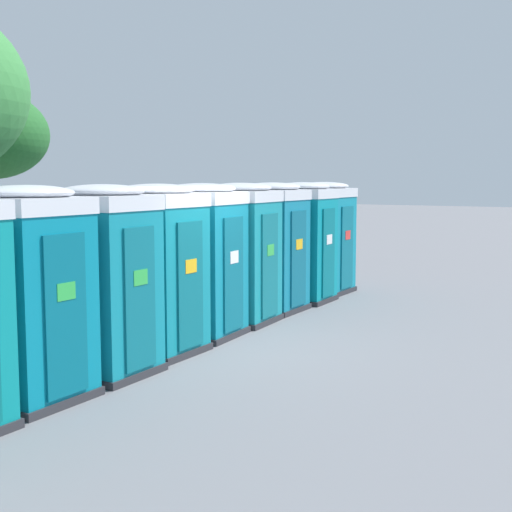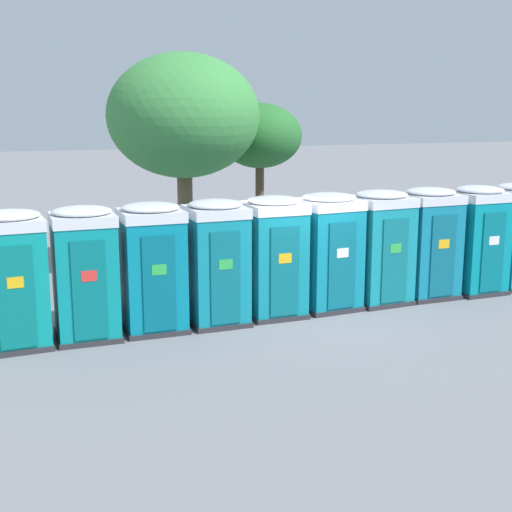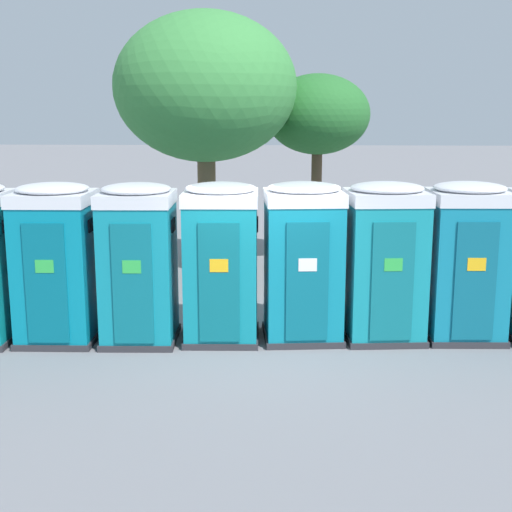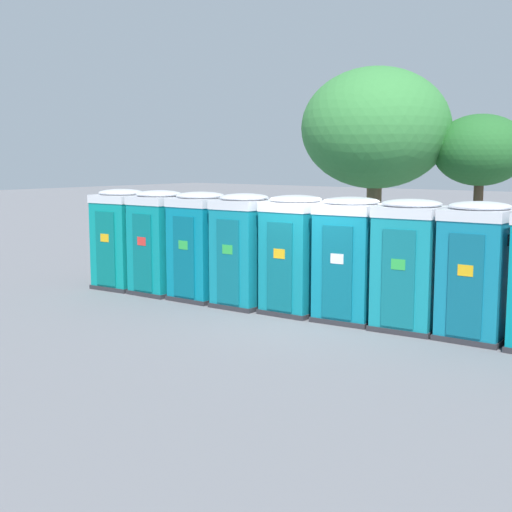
# 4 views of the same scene
# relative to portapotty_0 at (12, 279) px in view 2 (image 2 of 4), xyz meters

# --- Properties ---
(ground_plane) EXTENTS (120.00, 120.00, 0.00)m
(ground_plane) POSITION_rel_portapotty_0_xyz_m (5.87, 0.01, -1.28)
(ground_plane) COLOR slate
(portapotty_0) EXTENTS (1.30, 1.29, 2.54)m
(portapotty_0) POSITION_rel_portapotty_0_xyz_m (0.00, 0.00, 0.00)
(portapotty_0) COLOR #2D2D33
(portapotty_0) RESTS_ON ground
(portapotty_1) EXTENTS (1.20, 1.22, 2.54)m
(portapotty_1) POSITION_rel_portapotty_0_xyz_m (1.30, 0.07, 0.00)
(portapotty_1) COLOR #2D2D33
(portapotty_1) RESTS_ON ground
(portapotty_2) EXTENTS (1.23, 1.22, 2.54)m
(portapotty_2) POSITION_rel_portapotty_0_xyz_m (2.60, 0.15, 0.00)
(portapotty_2) COLOR #2D2D33
(portapotty_2) RESTS_ON ground
(portapotty_3) EXTENTS (1.20, 1.24, 2.54)m
(portapotty_3) POSITION_rel_portapotty_0_xyz_m (3.90, 0.17, 0.00)
(portapotty_3) COLOR #2D2D33
(portapotty_3) RESTS_ON ground
(portapotty_4) EXTENTS (1.22, 1.23, 2.54)m
(portapotty_4) POSITION_rel_portapotty_0_xyz_m (5.20, 0.32, 0.00)
(portapotty_4) COLOR #2D2D33
(portapotty_4) RESTS_ON ground
(portapotty_5) EXTENTS (1.34, 1.31, 2.54)m
(portapotty_5) POSITION_rel_portapotty_0_xyz_m (6.50, 0.42, -0.00)
(portapotty_5) COLOR #2D2D33
(portapotty_5) RESTS_ON ground
(portapotty_6) EXTENTS (1.34, 1.30, 2.54)m
(portapotty_6) POSITION_rel_portapotty_0_xyz_m (7.80, 0.48, -0.00)
(portapotty_6) COLOR #2D2D33
(portapotty_6) RESTS_ON ground
(portapotty_7) EXTENTS (1.25, 1.24, 2.54)m
(portapotty_7) POSITION_rel_portapotty_0_xyz_m (9.10, 0.56, 0.00)
(portapotty_7) COLOR #2D2D33
(portapotty_7) RESTS_ON ground
(portapotty_8) EXTENTS (1.21, 1.25, 2.54)m
(portapotty_8) POSITION_rel_portapotty_0_xyz_m (10.41, 0.53, 0.00)
(portapotty_8) COLOR #2D2D33
(portapotty_8) RESTS_ON ground
(street_tree_0) EXTENTS (2.41, 2.41, 4.44)m
(street_tree_0) POSITION_rel_portapotty_0_xyz_m (6.93, 6.07, 2.20)
(street_tree_0) COLOR brown
(street_tree_0) RESTS_ON ground
(street_tree_1) EXTENTS (3.96, 3.96, 5.71)m
(street_tree_1) POSITION_rel_portapotty_0_xyz_m (4.46, 5.02, 2.80)
(street_tree_1) COLOR brown
(street_tree_1) RESTS_ON ground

